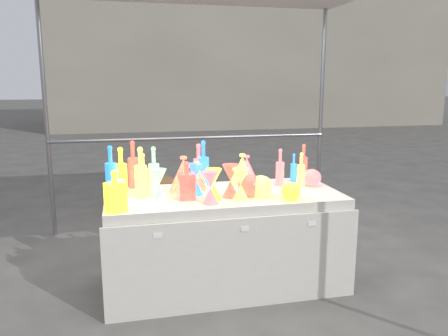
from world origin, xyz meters
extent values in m
plane|color=slate|center=(0.00, 0.00, 0.00)|extent=(80.00, 80.00, 0.00)
cylinder|color=gray|center=(-1.50, 1.50, 1.20)|extent=(0.04, 0.04, 2.40)
cylinder|color=gray|center=(1.50, 1.50, 1.20)|extent=(0.04, 0.04, 2.40)
cylinder|color=gray|center=(0.00, 1.47, 1.00)|extent=(3.00, 0.04, 0.04)
cube|color=silver|center=(0.00, 0.00, 0.38)|extent=(1.80, 0.80, 0.75)
cube|color=silver|center=(0.00, -0.42, 0.34)|extent=(1.84, 0.02, 0.68)
cube|color=white|center=(-0.55, -0.43, 0.60)|extent=(0.06, 0.00, 0.03)
cube|color=white|center=(0.05, -0.43, 0.60)|extent=(0.06, 0.00, 0.03)
cube|color=white|center=(0.55, -0.43, 0.60)|extent=(0.06, 0.00, 0.03)
cube|color=#A79E8B|center=(4.00, 14.00, 3.00)|extent=(14.00, 6.00, 6.00)
cube|color=olive|center=(-0.47, 2.00, 0.22)|extent=(0.69, 0.56, 0.44)
cube|color=olive|center=(0.55, 1.90, 0.03)|extent=(0.80, 0.76, 0.06)
camera|label=1|loc=(-0.74, -3.21, 1.60)|focal=35.00mm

